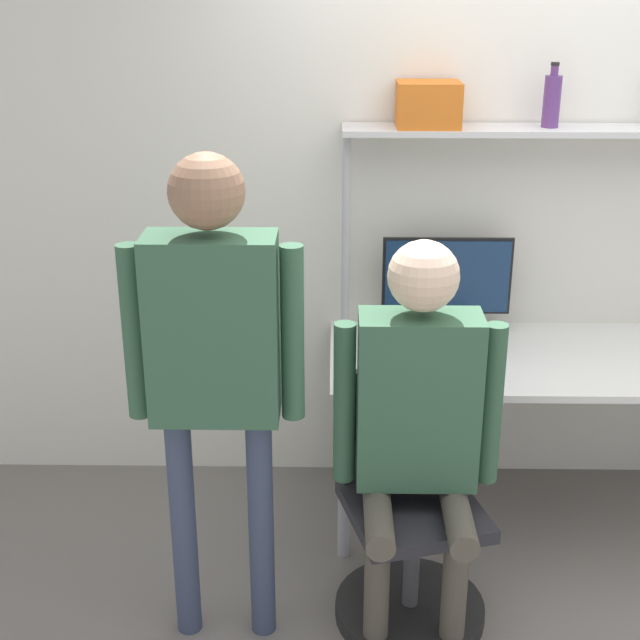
{
  "coord_description": "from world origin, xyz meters",
  "views": [
    {
      "loc": [
        -0.85,
        -3.02,
        2.27
      ],
      "look_at": [
        -0.9,
        -0.1,
        1.12
      ],
      "focal_mm": 50.0,
      "sensor_mm": 36.0,
      "label": 1
    }
  ],
  "objects_px": {
    "monitor": "(447,282)",
    "office_chair": "(408,544)",
    "laptop": "(418,353)",
    "person_seated": "(419,410)",
    "storage_box": "(428,104)",
    "person_standing": "(214,344)",
    "cell_phone": "(483,367)",
    "bottle_purple": "(552,100)"
  },
  "relations": [
    {
      "from": "laptop",
      "to": "person_seated",
      "type": "xyz_separation_m",
      "value": [
        -0.05,
        -0.58,
        0.04
      ]
    },
    {
      "from": "laptop",
      "to": "person_standing",
      "type": "distance_m",
      "value": 1.03
    },
    {
      "from": "laptop",
      "to": "cell_phone",
      "type": "relative_size",
      "value": 2.22
    },
    {
      "from": "laptop",
      "to": "cell_phone",
      "type": "bearing_deg",
      "value": -3.23
    },
    {
      "from": "laptop",
      "to": "storage_box",
      "type": "bearing_deg",
      "value": 84.65
    },
    {
      "from": "cell_phone",
      "to": "office_chair",
      "type": "distance_m",
      "value": 0.78
    },
    {
      "from": "office_chair",
      "to": "storage_box",
      "type": "bearing_deg",
      "value": 83.99
    },
    {
      "from": "cell_phone",
      "to": "office_chair",
      "type": "height_order",
      "value": "office_chair"
    },
    {
      "from": "storage_box",
      "to": "cell_phone",
      "type": "bearing_deg",
      "value": -58.93
    },
    {
      "from": "bottle_purple",
      "to": "storage_box",
      "type": "distance_m",
      "value": 0.5
    },
    {
      "from": "cell_phone",
      "to": "bottle_purple",
      "type": "xyz_separation_m",
      "value": [
        0.27,
        0.38,
        1.01
      ]
    },
    {
      "from": "monitor",
      "to": "person_standing",
      "type": "distance_m",
      "value": 1.35
    },
    {
      "from": "laptop",
      "to": "storage_box",
      "type": "xyz_separation_m",
      "value": [
        0.03,
        0.37,
        0.94
      ]
    },
    {
      "from": "monitor",
      "to": "laptop",
      "type": "relative_size",
      "value": 1.68
    },
    {
      "from": "office_chair",
      "to": "storage_box",
      "type": "relative_size",
      "value": 3.67
    },
    {
      "from": "office_chair",
      "to": "person_seated",
      "type": "relative_size",
      "value": 0.64
    },
    {
      "from": "monitor",
      "to": "person_seated",
      "type": "bearing_deg",
      "value": -101.88
    },
    {
      "from": "monitor",
      "to": "cell_phone",
      "type": "bearing_deg",
      "value": -72.69
    },
    {
      "from": "cell_phone",
      "to": "person_standing",
      "type": "distance_m",
      "value": 1.24
    },
    {
      "from": "monitor",
      "to": "person_standing",
      "type": "bearing_deg",
      "value": -130.89
    },
    {
      "from": "person_standing",
      "to": "storage_box",
      "type": "bearing_deg",
      "value": 53.18
    },
    {
      "from": "laptop",
      "to": "storage_box",
      "type": "relative_size",
      "value": 1.3
    },
    {
      "from": "person_seated",
      "to": "storage_box",
      "type": "distance_m",
      "value": 1.31
    },
    {
      "from": "laptop",
      "to": "bottle_purple",
      "type": "bearing_deg",
      "value": 34.62
    },
    {
      "from": "cell_phone",
      "to": "person_standing",
      "type": "height_order",
      "value": "person_standing"
    },
    {
      "from": "laptop",
      "to": "bottle_purple",
      "type": "height_order",
      "value": "bottle_purple"
    },
    {
      "from": "bottle_purple",
      "to": "storage_box",
      "type": "bearing_deg",
      "value": 180.0
    },
    {
      "from": "person_seated",
      "to": "office_chair",
      "type": "bearing_deg",
      "value": 104.73
    },
    {
      "from": "office_chair",
      "to": "monitor",
      "type": "bearing_deg",
      "value": 76.92
    },
    {
      "from": "office_chair",
      "to": "bottle_purple",
      "type": "relative_size",
      "value": 3.67
    },
    {
      "from": "monitor",
      "to": "bottle_purple",
      "type": "relative_size",
      "value": 2.19
    },
    {
      "from": "laptop",
      "to": "person_seated",
      "type": "distance_m",
      "value": 0.59
    },
    {
      "from": "laptop",
      "to": "person_seated",
      "type": "bearing_deg",
      "value": -94.93
    },
    {
      "from": "storage_box",
      "to": "bottle_purple",
      "type": "bearing_deg",
      "value": 0.0
    },
    {
      "from": "monitor",
      "to": "office_chair",
      "type": "relative_size",
      "value": 0.6
    },
    {
      "from": "cell_phone",
      "to": "office_chair",
      "type": "bearing_deg",
      "value": -121.83
    },
    {
      "from": "person_standing",
      "to": "bottle_purple",
      "type": "distance_m",
      "value": 1.75
    },
    {
      "from": "monitor",
      "to": "bottle_purple",
      "type": "xyz_separation_m",
      "value": [
        0.38,
        0.01,
        0.78
      ]
    },
    {
      "from": "office_chair",
      "to": "person_seated",
      "type": "distance_m",
      "value": 0.58
    },
    {
      "from": "cell_phone",
      "to": "person_seated",
      "type": "bearing_deg",
      "value": -119.05
    },
    {
      "from": "person_seated",
      "to": "storage_box",
      "type": "bearing_deg",
      "value": 84.91
    },
    {
      "from": "cell_phone",
      "to": "bottle_purple",
      "type": "distance_m",
      "value": 1.11
    }
  ]
}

